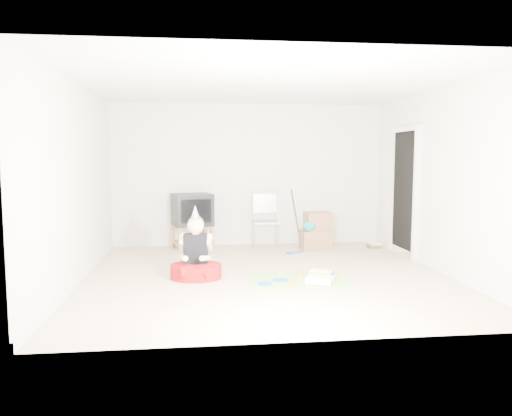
{
  "coord_description": "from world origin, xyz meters",
  "views": [
    {
      "loc": [
        -0.92,
        -6.71,
        1.65
      ],
      "look_at": [
        -0.1,
        0.4,
        0.9
      ],
      "focal_mm": 35.0,
      "sensor_mm": 36.0,
      "label": 1
    }
  ],
  "objects": [
    {
      "name": "blue_plate_far",
      "position": [
        -0.09,
        -0.5,
        0.01
      ],
      "size": [
        0.2,
        0.2,
        0.01
      ],
      "primitive_type": "cylinder",
      "rotation": [
        0.0,
        0.0,
        -0.04
      ],
      "color": "blue",
      "rests_on": "party_mat"
    },
    {
      "name": "party_mat",
      "position": [
        0.38,
        -0.33,
        0.0
      ],
      "size": [
        1.32,
        0.98,
        0.01
      ],
      "primitive_type": "cube",
      "rotation": [
        0.0,
        0.0,
        -0.04
      ],
      "color": "#E73089",
      "rests_on": "ground"
    },
    {
      "name": "crt_tv",
      "position": [
        -1.04,
        2.17,
        0.7
      ],
      "size": [
        0.78,
        0.7,
        0.57
      ],
      "primitive_type": "cube",
      "rotation": [
        0.0,
        0.0,
        0.27
      ],
      "color": "black",
      "rests_on": "tv_stand"
    },
    {
      "name": "orange_cup_near",
      "position": [
        0.44,
        -0.12,
        0.05
      ],
      "size": [
        0.08,
        0.08,
        0.08
      ],
      "primitive_type": "cylinder",
      "rotation": [
        0.0,
        0.0,
        -0.1
      ],
      "color": "orange",
      "rests_on": "party_mat"
    },
    {
      "name": "floor_mop",
      "position": [
        0.68,
        1.49,
        0.26
      ],
      "size": [
        0.28,
        0.34,
        1.07
      ],
      "color": "#2254AD",
      "rests_on": "ground"
    },
    {
      "name": "folding_chair",
      "position": [
        0.26,
        1.94,
        0.49
      ],
      "size": [
        0.46,
        0.44,
        1.01
      ],
      "color": "#9A9BA0",
      "rests_on": "ground"
    },
    {
      "name": "doorway_recess",
      "position": [
        2.48,
        1.2,
        1.02
      ],
      "size": [
        0.02,
        0.9,
        2.05
      ],
      "primitive_type": "cube",
      "color": "black",
      "rests_on": "ground"
    },
    {
      "name": "cardboard_boxes",
      "position": [
        1.14,
        1.84,
        0.32
      ],
      "size": [
        0.55,
        0.44,
        0.66
      ],
      "color": "#8E6445",
      "rests_on": "ground"
    },
    {
      "name": "ground",
      "position": [
        0.0,
        0.0,
        0.0
      ],
      "size": [
        5.0,
        5.0,
        0.0
      ],
      "primitive_type": "plane",
      "color": "beige",
      "rests_on": "ground"
    },
    {
      "name": "seated_woman",
      "position": [
        -0.97,
        -0.05,
        0.22
      ],
      "size": [
        0.76,
        0.76,
        1.0
      ],
      "color": "maroon",
      "rests_on": "ground"
    },
    {
      "name": "tv_stand",
      "position": [
        -1.04,
        2.17,
        0.25
      ],
      "size": [
        0.77,
        0.62,
        0.42
      ],
      "color": "#9E6947",
      "rests_on": "ground"
    },
    {
      "name": "birthday_cake",
      "position": [
        0.63,
        -0.54,
        0.05
      ],
      "size": [
        0.42,
        0.4,
        0.15
      ],
      "color": "white",
      "rests_on": "party_mat"
    },
    {
      "name": "blue_plate_near",
      "position": [
        0.14,
        -0.32,
        0.01
      ],
      "size": [
        0.26,
        0.26,
        0.01
      ],
      "primitive_type": "cylinder",
      "rotation": [
        0.0,
        0.0,
        0.28
      ],
      "color": "blue",
      "rests_on": "party_mat"
    },
    {
      "name": "blue_party_hat",
      "position": [
        0.84,
        -0.38,
        0.07
      ],
      "size": [
        0.11,
        0.11,
        0.14
      ],
      "primitive_type": "cone",
      "rotation": [
        0.0,
        0.0,
        0.19
      ],
      "color": "#1A28BB",
      "rests_on": "party_mat"
    },
    {
      "name": "orange_cup_far",
      "position": [
        0.23,
        -0.66,
        0.04
      ],
      "size": [
        0.08,
        0.08,
        0.07
      ],
      "primitive_type": "cylinder",
      "rotation": [
        0.0,
        0.0,
        -0.41
      ],
      "color": "orange",
      "rests_on": "party_mat"
    },
    {
      "name": "book_pile",
      "position": [
        2.22,
        1.89,
        0.04
      ],
      "size": [
        0.26,
        0.31,
        0.09
      ],
      "color": "#246C36",
      "rests_on": "ground"
    }
  ]
}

